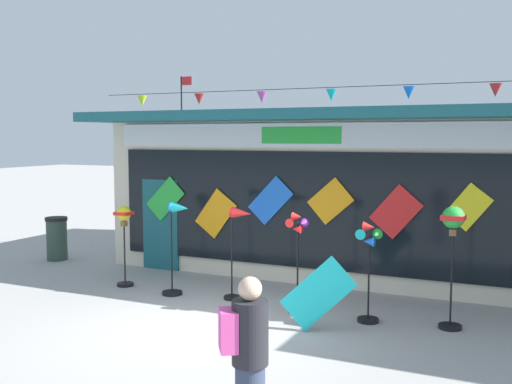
{
  "coord_description": "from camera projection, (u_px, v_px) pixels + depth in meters",
  "views": [
    {
      "loc": [
        4.53,
        -7.83,
        2.95
      ],
      "look_at": [
        -0.25,
        2.45,
        1.89
      ],
      "focal_mm": 41.94,
      "sensor_mm": 36.0,
      "label": 1
    }
  ],
  "objects": [
    {
      "name": "trash_bin",
      "position": [
        57.0,
        238.0,
        14.25
      ],
      "size": [
        0.52,
        0.52,
        1.03
      ],
      "color": "#2D4238",
      "rests_on": "ground_plane"
    },
    {
      "name": "wind_spinner_far_left",
      "position": [
        124.0,
        226.0,
        11.7
      ],
      "size": [
        0.32,
        0.32,
        1.59
      ],
      "color": "black",
      "rests_on": "ground_plane"
    },
    {
      "name": "kite_shop_building",
      "position": [
        339.0,
        187.0,
        14.02
      ],
      "size": [
        9.57,
        6.15,
        4.51
      ],
      "color": "beige",
      "rests_on": "ground_plane"
    },
    {
      "name": "wind_spinner_center_right",
      "position": [
        297.0,
        249.0,
        9.9
      ],
      "size": [
        0.36,
        0.31,
        1.7
      ],
      "color": "black",
      "rests_on": "ground_plane"
    },
    {
      "name": "wind_spinner_center_left",
      "position": [
        239.0,
        235.0,
        10.68
      ],
      "size": [
        0.57,
        0.3,
        1.69
      ],
      "color": "black",
      "rests_on": "ground_plane"
    },
    {
      "name": "person_near_camera",
      "position": [
        248.0,
        361.0,
        5.49
      ],
      "size": [
        0.47,
        0.43,
        1.68
      ],
      "rotation": [
        0.0,
        0.0,
        2.17
      ],
      "color": "#333D56",
      "rests_on": "ground_plane"
    },
    {
      "name": "display_kite_on_ground",
      "position": [
        318.0,
        293.0,
        9.07
      ],
      "size": [
        1.14,
        0.37,
        1.14
      ],
      "primitive_type": "cube",
      "rotation": [
        -0.32,
        0.79,
        0.0
      ],
      "color": "#19B7BC",
      "rests_on": "ground_plane"
    },
    {
      "name": "wind_spinner_far_right",
      "position": [
        453.0,
        233.0,
        9.05
      ],
      "size": [
        0.35,
        0.35,
        1.9
      ],
      "color": "black",
      "rests_on": "ground_plane"
    },
    {
      "name": "wind_spinner_right",
      "position": [
        369.0,
        258.0,
        9.4
      ],
      "size": [
        0.39,
        0.34,
        1.62
      ],
      "color": "black",
      "rests_on": "ground_plane"
    },
    {
      "name": "wind_spinner_left",
      "position": [
        177.0,
        237.0,
        11.01
      ],
      "size": [
        0.61,
        0.38,
        1.75
      ],
      "color": "black",
      "rests_on": "ground_plane"
    },
    {
      "name": "ground_plane",
      "position": [
        204.0,
        327.0,
        9.25
      ],
      "size": [
        80.0,
        80.0,
        0.0
      ],
      "primitive_type": "plane",
      "color": "#9E9B99"
    }
  ]
}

